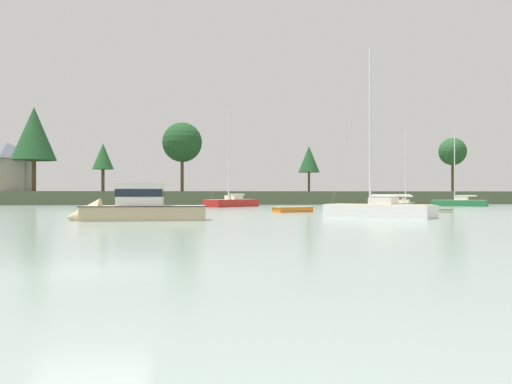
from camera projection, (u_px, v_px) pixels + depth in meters
The scene contains 16 objects.
ground_plane at pixel (92, 271), 12.41m from camera, with size 521.52×521.52×0.00m, color gray.
far_shore_bank at pixel (171, 197), 108.65m from camera, with size 234.68×40.27×2.16m, color #4C563D.
dinghy_cream at pixel (437, 212), 50.96m from camera, with size 2.56×1.19×0.43m.
sailboat_white at pixel (378, 214), 40.68m from camera, with size 7.13×7.23×12.97m.
sailboat_teal at pixel (405, 206), 70.94m from camera, with size 4.96×6.65×10.15m.
sailboat_red at pixel (232, 205), 75.70m from camera, with size 8.02×8.28×13.57m.
sailboat_green at pixel (459, 204), 78.77m from camera, with size 6.96×5.91×11.36m.
dinghy_orange at pixel (293, 210), 52.94m from camera, with size 4.18×3.02×0.70m.
cruiser_sand at pixel (130, 212), 36.25m from camera, with size 8.99×3.00×4.59m.
mooring_buoy_white at pixel (391, 208), 64.53m from camera, with size 0.41×0.41×0.47m.
shore_tree_right_mid at pixel (34, 134), 94.02m from camera, with size 7.28×7.28×14.08m.
shore_tree_right at pixel (453, 152), 112.17m from camera, with size 5.44×5.44×10.73m.
shore_tree_inland_b at pixel (182, 142), 104.21m from camera, with size 7.33×7.33×12.78m.
shore_tree_left_mid at pixel (309, 159), 95.88m from camera, with size 3.65×3.65×7.69m.
shore_tree_left at pixel (103, 157), 98.79m from camera, with size 3.72×3.72×8.44m.
cottage_behind_trees at pixel (7, 166), 97.15m from camera, with size 7.80×6.60×8.44m.
Camera 1 is at (1.95, -12.79, 1.68)m, focal length 39.68 mm.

